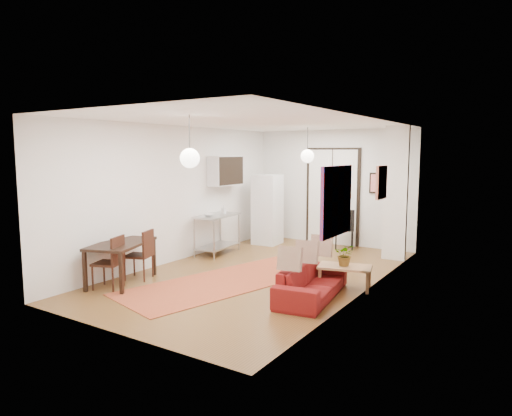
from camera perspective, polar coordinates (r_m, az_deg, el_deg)
The scene contains 27 objects.
floor at distance 8.94m, azimuth 0.50°, elevation -8.18°, with size 7.00×7.00×0.00m, color brown.
ceiling at distance 8.64m, azimuth 0.52°, elevation 10.71°, with size 4.20×7.00×0.02m, color white.
wall_back at distance 11.77m, azimuth 9.63°, elevation 2.56°, with size 4.20×0.02×2.90m, color white.
wall_front at distance 6.03m, azimuth -17.51°, elevation -1.83°, with size 4.20×0.02×2.90m, color white.
wall_left at distance 9.95m, azimuth -9.79°, elevation 1.76°, with size 0.02×7.00×2.90m, color white.
wall_right at distance 7.77m, azimuth 13.73°, elevation 0.21°, with size 0.02×7.00×2.90m, color white.
double_doors at distance 11.75m, azimuth 9.51°, elevation 1.33°, with size 1.44×0.06×2.50m, color white.
stub_partition at distance 10.27m, azimuth 17.06°, elevation 1.71°, with size 0.50×0.10×2.90m, color white.
wall_cabinet at distance 10.96m, azimuth -3.83°, elevation 4.68°, with size 0.35×1.00×0.70m, color silver.
painting_popart at distance 6.59m, azimuth 10.03°, elevation 0.88°, with size 0.05×1.00×1.00m, color red.
painting_abstract at distance 8.50m, azimuth 15.40°, elevation 3.10°, with size 0.05×0.50×0.60m, color beige.
poster_back at distance 11.33m, azimuth 14.94°, elevation 3.02°, with size 0.40×0.03×0.50m, color red.
print_left at distance 11.45m, azimuth -2.94°, elevation 5.04°, with size 0.03×0.44×0.54m, color #A47944.
pendant_back at distance 10.37m, azimuth 6.44°, elevation 6.46°, with size 0.30×0.30×0.80m.
pendant_front at distance 7.02m, azimuth -8.27°, elevation 6.19°, with size 0.30×0.30×0.80m.
kilim_rug at distance 8.45m, azimuth -3.46°, elevation -9.05°, with size 1.54×4.10×0.01m, color #BD522F.
sofa at distance 7.50m, azimuth 7.01°, elevation -9.10°, with size 1.83×0.71×0.53m, color maroon.
coffee_table at distance 8.06m, azimuth 11.06°, elevation -7.48°, with size 0.99×0.70×0.40m.
potted_plant at distance 8.00m, azimuth 11.10°, elevation -5.76°, with size 0.30×0.35×0.39m, color #30692F.
kitchen_counter at distance 10.54m, azimuth -4.86°, elevation -2.58°, with size 0.71×1.24×0.91m.
bowl at distance 10.26m, azimuth -5.90°, elevation -0.88°, with size 0.21×0.21×0.05m, color white.
soap_bottle at distance 10.68m, azimuth -4.06°, elevation -0.18°, with size 0.09×0.09×0.19m, color #5289B3.
fridge at distance 11.62m, azimuth 1.44°, elevation -0.19°, with size 0.63×0.63×1.77m, color white.
dining_table at distance 8.51m, azimuth -16.51°, elevation -4.69°, with size 1.18×1.52×0.74m.
dining_chair_near at distance 8.78m, azimuth -14.05°, elevation -5.11°, with size 0.56×0.68×0.92m.
dining_chair_far at distance 8.33m, azimuth -17.57°, elevation -5.88°, with size 0.56×0.68×0.92m.
black_side_chair at distance 11.36m, azimuth 11.16°, elevation -2.07°, with size 0.59×0.60×0.98m.
Camera 1 is at (4.59, -7.30, 2.34)m, focal length 32.00 mm.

